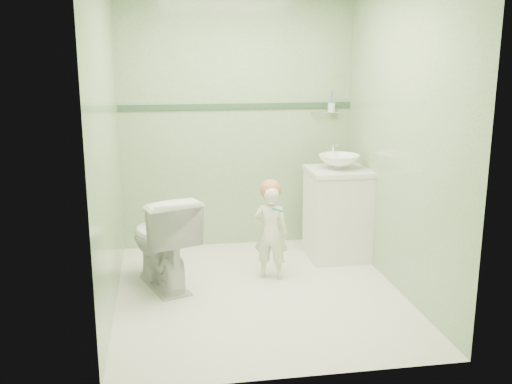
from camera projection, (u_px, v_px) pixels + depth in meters
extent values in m
plane|color=silver|center=(259.00, 293.00, 4.60)|extent=(2.50, 2.50, 0.00)
cube|color=#8BAB79|center=(237.00, 122.00, 5.51)|extent=(2.20, 0.04, 2.40)
cube|color=#8BAB79|center=(299.00, 176.00, 3.12)|extent=(2.20, 0.04, 2.40)
cube|color=#8BAB79|center=(107.00, 145.00, 4.14)|extent=(0.04, 2.50, 2.40)
cube|color=#8BAB79|center=(400.00, 138.00, 4.49)|extent=(0.04, 2.50, 2.40)
cube|color=#314D36|center=(237.00, 106.00, 5.47)|extent=(2.20, 0.02, 0.05)
cube|color=silver|center=(337.00, 215.00, 5.31)|extent=(0.52, 0.50, 0.80)
cube|color=white|center=(339.00, 171.00, 5.21)|extent=(0.54, 0.52, 0.04)
imported|color=white|center=(339.00, 162.00, 5.19)|extent=(0.37, 0.37, 0.13)
cylinder|color=silver|center=(333.00, 152.00, 5.37)|extent=(0.03, 0.03, 0.18)
cylinder|color=silver|center=(335.00, 144.00, 5.30)|extent=(0.02, 0.12, 0.02)
cylinder|color=silver|center=(325.00, 113.00, 5.58)|extent=(0.26, 0.02, 0.02)
cylinder|color=silver|center=(331.00, 108.00, 5.56)|extent=(0.07, 0.07, 0.09)
cylinder|color=#7B54B2|center=(332.00, 100.00, 5.53)|extent=(0.01, 0.01, 0.17)
cylinder|color=blue|center=(331.00, 100.00, 5.53)|extent=(0.01, 0.01, 0.17)
imported|color=white|center=(162.00, 240.00, 4.65)|extent=(0.66, 0.85, 0.77)
imported|color=white|center=(271.00, 233.00, 4.82)|extent=(0.34, 0.28, 0.79)
sphere|color=#BF6F47|center=(271.00, 190.00, 4.76)|extent=(0.17, 0.17, 0.17)
cylinder|color=#159A85|center=(278.00, 210.00, 4.62)|extent=(0.11, 0.11, 0.06)
cube|color=white|center=(272.00, 203.00, 4.67)|extent=(0.03, 0.03, 0.02)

